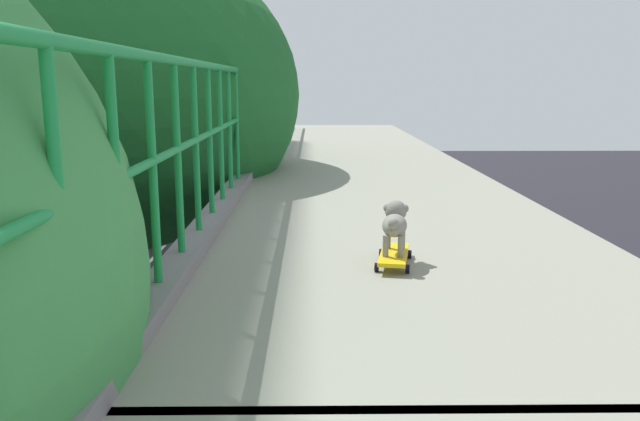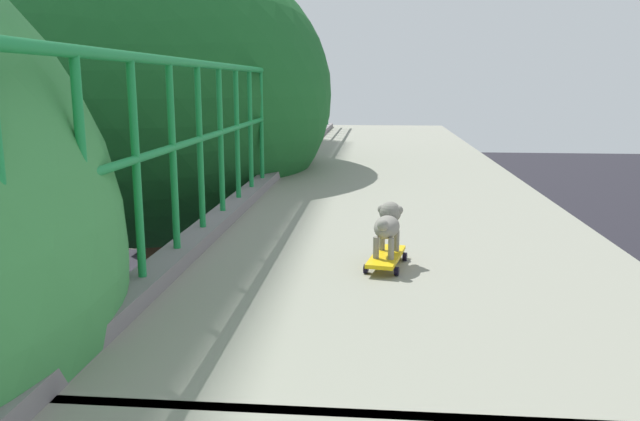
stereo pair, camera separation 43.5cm
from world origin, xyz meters
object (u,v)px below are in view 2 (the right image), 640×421
Objects in this scene: city_bus at (196,187)px; car_blue_fifth at (120,388)px; small_dog at (388,223)px; car_yellow_cab_sixth at (27,335)px; toy_skateboard at (386,257)px.

car_blue_fifth is at bearing -78.78° from city_bus.
small_dog is (5.09, -7.40, 5.12)m from car_blue_fifth.
car_yellow_cab_sixth is 7.55× the size of toy_skateboard.
city_bus is at bearing 108.99° from small_dog.
city_bus is 26.59m from small_dog.
city_bus is 20.34× the size of toy_skateboard.
toy_skateboard is at bearing -49.72° from car_yellow_cab_sixth.
car_yellow_cab_sixth is at bearing -90.04° from city_bus.
car_yellow_cab_sixth is 0.37× the size of city_bus.
small_dog is (8.56, -10.06, 5.25)m from car_yellow_cab_sixth.
toy_skateboard is 1.39× the size of small_dog.
city_bus reaches higher than car_yellow_cab_sixth.
small_dog is at bearing -49.60° from car_yellow_cab_sixth.
car_blue_fifth reaches higher than car_yellow_cab_sixth.
small_dog is (8.55, -24.86, 3.99)m from city_bus.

